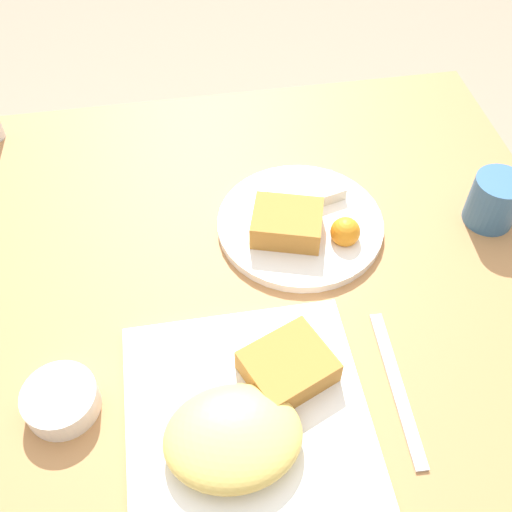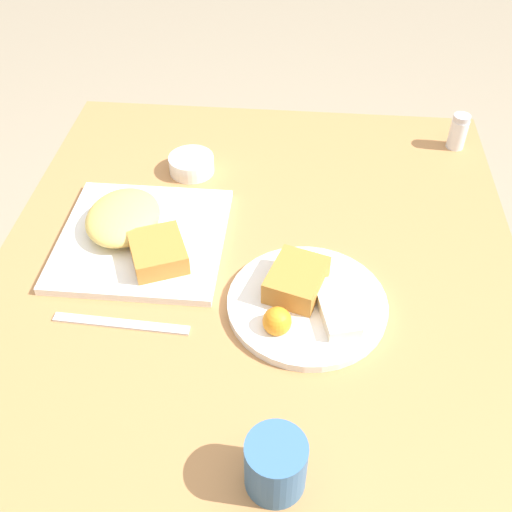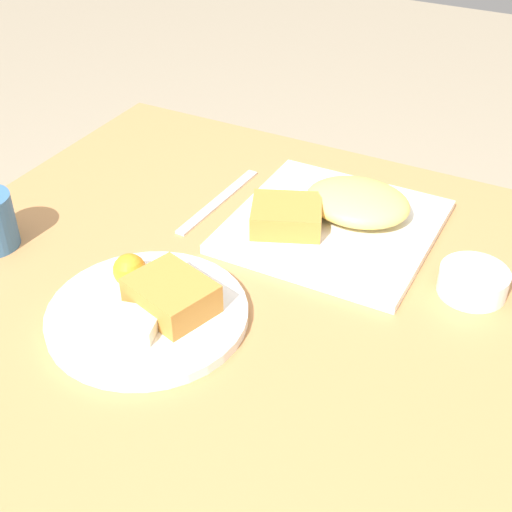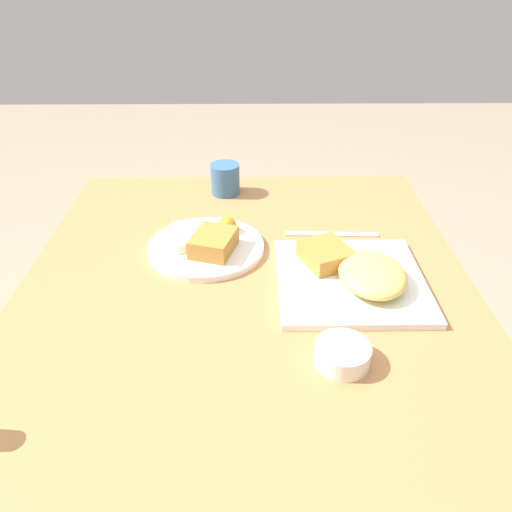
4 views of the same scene
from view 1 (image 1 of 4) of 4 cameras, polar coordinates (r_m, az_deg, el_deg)
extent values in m
plane|color=gray|center=(1.53, -0.81, -20.14)|extent=(8.00, 8.00, 0.00)
cube|color=#B27A47|center=(0.86, -1.36, -3.19)|extent=(0.99, 0.90, 0.04)
cylinder|color=olive|center=(1.45, -20.84, -2.17)|extent=(0.05, 0.05, 0.73)
cylinder|color=olive|center=(1.49, 13.47, 2.17)|extent=(0.05, 0.05, 0.73)
cube|color=white|center=(0.74, -0.84, -14.94)|extent=(0.28, 0.28, 0.01)
ellipsoid|color=#EAC660|center=(0.69, -2.20, -16.83)|extent=(0.16, 0.13, 0.04)
cube|color=#B77A33|center=(0.74, 3.06, -10.47)|extent=(0.13, 0.12, 0.04)
cylinder|color=white|center=(0.91, 4.22, 3.05)|extent=(0.25, 0.25, 0.01)
cube|color=#B77A33|center=(0.88, 2.98, 3.16)|extent=(0.12, 0.11, 0.04)
cube|color=beige|center=(0.93, 4.84, 5.85)|extent=(0.12, 0.08, 0.02)
sphere|color=orange|center=(0.88, 8.49, 2.29)|extent=(0.04, 0.04, 0.04)
cylinder|color=white|center=(0.77, -18.06, -12.94)|extent=(0.09, 0.09, 0.03)
cylinder|color=beige|center=(0.76, -18.34, -12.41)|extent=(0.07, 0.07, 0.00)
cube|color=silver|center=(0.78, 13.27, -11.95)|extent=(0.02, 0.21, 0.00)
cylinder|color=#386693|center=(0.97, 21.74, 4.92)|extent=(0.08, 0.08, 0.08)
camera|label=2|loc=(0.99, 58.75, 34.59)|focal=42.00mm
camera|label=3|loc=(1.17, -30.75, 41.17)|focal=50.00mm
camera|label=4|loc=(0.91, -69.29, 13.86)|focal=35.00mm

